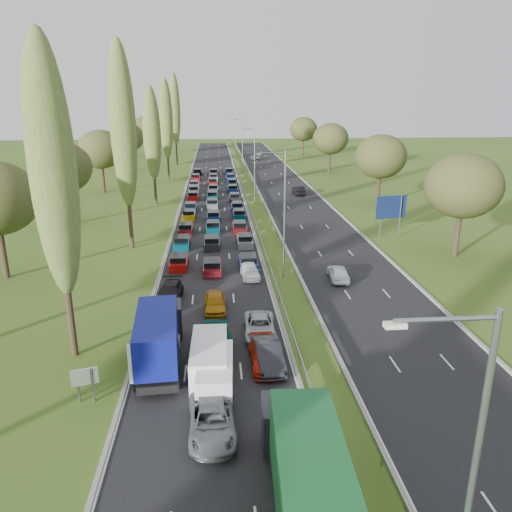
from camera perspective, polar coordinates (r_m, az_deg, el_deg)
name	(u,v)px	position (r m, az deg, el deg)	size (l,w,h in m)	color
ground	(254,201)	(83.71, -0.26, 6.32)	(260.00, 260.00, 0.00)	#39581B
near_carriageway	(213,199)	(85.93, -4.91, 6.55)	(10.50, 215.00, 0.04)	black
far_carriageway	(292,197)	(86.92, 4.08, 6.70)	(10.50, 215.00, 0.04)	black
central_reservation	(253,195)	(86.06, -0.39, 7.00)	(2.36, 215.00, 0.32)	gray
lamp_columns	(255,166)	(80.76, -0.16, 10.21)	(0.18, 140.18, 12.00)	gray
poplar_row	(142,129)	(70.78, -12.92, 13.92)	(2.80, 127.80, 22.44)	#2D2116
woodland_left	(53,171)	(68.11, -22.16, 8.95)	(8.00, 166.00, 11.10)	#2D2116
woodland_right	(400,163)	(73.73, 16.11, 10.13)	(8.00, 153.00, 11.10)	#2D2116
traffic_queue_fill	(213,202)	(81.25, -4.91, 6.22)	(9.05, 69.62, 0.80)	#A50C0A
near_car_2	(158,354)	(33.34, -11.17, -10.91)	(2.47, 5.36, 1.49)	silver
near_car_3	(170,293)	(42.92, -9.84, -4.17)	(2.02, 4.97, 1.44)	black
near_car_6	(212,421)	(26.97, -5.02, -18.25)	(2.38, 5.17, 1.44)	slate
near_car_7	(215,347)	(33.61, -4.73, -10.28)	(2.20, 5.41, 1.57)	#055354
near_car_8	(215,303)	(40.49, -4.70, -5.32)	(1.71, 4.25, 1.45)	#AA6C0B
near_car_9	(268,354)	(32.62, 1.42, -11.18)	(1.63, 4.67, 1.54)	black
near_car_10	(260,326)	(36.51, 0.42, -8.04)	(2.20, 4.76, 1.32)	#B4B9BF
near_car_11	(264,356)	(32.66, 0.97, -11.36)	(1.85, 4.54, 1.32)	#A61C0A
near_car_12	(250,271)	(47.70, -0.69, -1.68)	(1.63, 4.05, 1.38)	white
far_car_0	(338,272)	(47.71, 9.39, -1.87)	(1.73, 4.30, 1.46)	#B7BDC2
far_car_1	(299,190)	(89.35, 4.89, 7.50)	(1.64, 4.71, 1.55)	black
far_car_2	(255,157)	(140.65, -0.09, 11.25)	(2.27, 4.93, 1.37)	slate
blue_lorry	(159,336)	(32.87, -11.03, -8.99)	(2.48, 8.91, 3.76)	black
white_van_front	(215,373)	(30.19, -4.66, -13.22)	(2.01, 5.13, 2.06)	white
white_van_rear	(209,357)	(31.69, -5.35, -11.46)	(2.17, 5.53, 2.22)	white
info_sign	(85,380)	(30.41, -18.96, -13.29)	(1.47, 0.49, 2.10)	gray
direction_sign	(391,209)	(63.00, 15.18, 5.21)	(3.95, 0.85, 5.20)	gray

